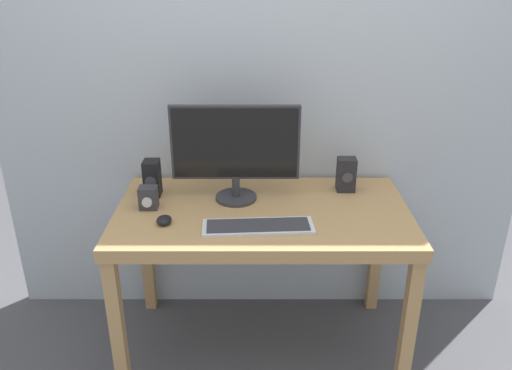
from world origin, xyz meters
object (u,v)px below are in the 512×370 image
Objects in this scene: desk at (264,226)px; monitor at (237,149)px; speaker_left at (154,178)px; mouse at (166,220)px; keyboard_primary at (260,227)px; audio_controller at (150,198)px; speaker_right at (348,175)px.

monitor is at bearing 136.47° from desk.
speaker_left is at bearing 163.62° from desk.
speaker_left is (-0.52, 0.15, 0.17)m from desk.
monitor reaches higher than speaker_left.
speaker_left reaches higher than mouse.
monitor is 0.43m from speaker_left.
audio_controller reaches higher than keyboard_primary.
audio_controller is at bearing 124.78° from mouse.
keyboard_primary is 0.53m from audio_controller.
mouse is at bearing -71.26° from speaker_left.
keyboard_primary is 0.40m from mouse.
mouse is 0.31m from speaker_left.
speaker_right is at bearing 3.26° from speaker_left.
speaker_left is 1.67× the size of audio_controller.
mouse is (-0.30, -0.25, -0.23)m from monitor.
audio_controller is (-0.92, -0.20, -0.03)m from speaker_right.
desk is 0.37m from monitor.
speaker_left is at bearing 146.49° from keyboard_primary.
desk is at bearing -153.09° from speaker_right.
speaker_right reaches higher than desk.
mouse reaches higher than keyboard_primary.
speaker_right is 0.94m from audio_controller.
monitor is at bearing -5.16° from speaker_left.
speaker_right reaches higher than audio_controller.
audio_controller is (-0.51, 0.01, 0.14)m from desk.
speaker_right is (0.43, 0.38, 0.08)m from keyboard_primary.
keyboard_primary reaches higher than desk.
mouse is 0.49× the size of speaker_right.
mouse is at bearing 173.97° from keyboard_primary.
audio_controller is at bearing 178.85° from desk.
audio_controller is (-0.49, 0.19, 0.04)m from keyboard_primary.
mouse is at bearing -157.60° from speaker_right.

